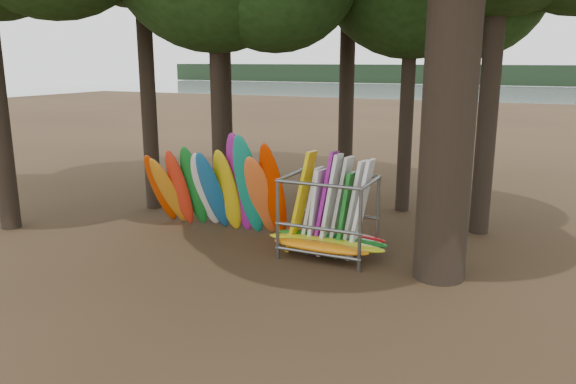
% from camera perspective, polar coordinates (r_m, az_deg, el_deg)
% --- Properties ---
extents(ground, '(120.00, 120.00, 0.00)m').
position_cam_1_polar(ground, '(15.05, -5.20, -6.09)').
color(ground, '#47331E').
rests_on(ground, ground).
extents(lake, '(160.00, 160.00, 0.00)m').
position_cam_1_polar(lake, '(72.77, 19.48, 8.61)').
color(lake, gray).
rests_on(lake, ground).
extents(far_shore, '(160.00, 4.00, 4.00)m').
position_cam_1_polar(far_shore, '(122.49, 22.03, 10.94)').
color(far_shore, black).
rests_on(far_shore, ground).
extents(kayak_row, '(4.64, 1.82, 3.17)m').
position_cam_1_polar(kayak_row, '(16.42, -7.05, 0.26)').
color(kayak_row, '#C23503').
rests_on(kayak_row, ground).
extents(storage_rack, '(3.20, 1.62, 2.74)m').
position_cam_1_polar(storage_rack, '(14.47, 4.16, -2.81)').
color(storage_rack, slate).
rests_on(storage_rack, ground).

